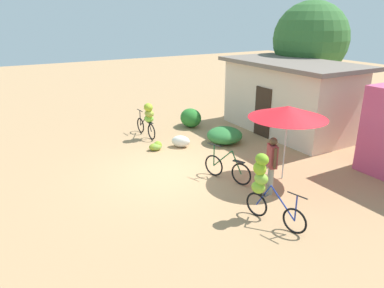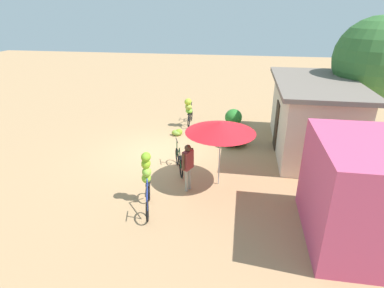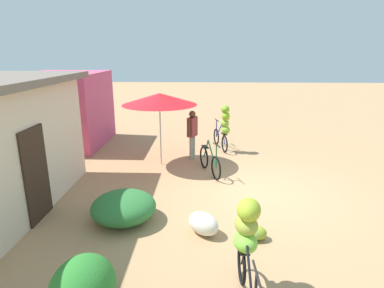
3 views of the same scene
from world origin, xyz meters
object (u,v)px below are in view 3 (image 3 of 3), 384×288
(shop_pink, at_px, (66,109))
(market_umbrella, at_px, (160,99))
(person_vendor, at_px, (192,130))
(bicycle_center_loaded, at_px, (224,125))
(bicycle_near_pile, at_px, (210,162))
(bicycle_leftmost, at_px, (247,240))
(produce_sack, at_px, (203,223))
(banana_pile_on_ground, at_px, (253,232))

(shop_pink, bearing_deg, market_umbrella, -119.16)
(shop_pink, relative_size, person_vendor, 1.95)
(market_umbrella, xyz_separation_m, bicycle_center_loaded, (1.50, -2.06, -1.14))
(bicycle_near_pile, xyz_separation_m, bicycle_center_loaded, (2.25, -0.53, 0.58))
(market_umbrella, relative_size, bicycle_near_pile, 1.43)
(shop_pink, xyz_separation_m, bicycle_center_loaded, (-0.68, -5.96, -0.41))
(market_umbrella, relative_size, bicycle_leftmost, 1.35)
(bicycle_near_pile, bearing_deg, shop_pink, 61.70)
(shop_pink, distance_m, produce_sack, 8.20)
(bicycle_near_pile, height_order, banana_pile_on_ground, bicycle_near_pile)
(bicycle_leftmost, xyz_separation_m, bicycle_center_loaded, (7.08, -0.07, 0.07))
(bicycle_center_loaded, distance_m, person_vendor, 1.45)
(bicycle_leftmost, bearing_deg, bicycle_near_pile, 5.42)
(banana_pile_on_ground, height_order, person_vendor, person_vendor)
(banana_pile_on_ground, xyz_separation_m, person_vendor, (4.70, 1.35, 0.86))
(bicycle_near_pile, relative_size, person_vendor, 0.97)
(bicycle_leftmost, bearing_deg, bicycle_center_loaded, -0.56)
(bicycle_leftmost, height_order, bicycle_near_pile, bicycle_leftmost)
(bicycle_center_loaded, distance_m, banana_pile_on_ground, 5.73)
(banana_pile_on_ground, bearing_deg, market_umbrella, 29.12)
(market_umbrella, height_order, bicycle_center_loaded, market_umbrella)
(bicycle_center_loaded, height_order, banana_pile_on_ground, bicycle_center_loaded)
(person_vendor, bearing_deg, banana_pile_on_ground, -164.00)
(bicycle_center_loaded, bearing_deg, person_vendor, 131.49)
(market_umbrella, bearing_deg, banana_pile_on_ground, -150.88)
(bicycle_leftmost, relative_size, person_vendor, 1.03)
(shop_pink, height_order, market_umbrella, shop_pink)
(person_vendor, bearing_deg, shop_pink, 71.39)
(bicycle_center_loaded, bearing_deg, shop_pink, 83.53)
(produce_sack, bearing_deg, shop_pink, 40.40)
(bicycle_leftmost, relative_size, banana_pile_on_ground, 2.90)
(person_vendor, bearing_deg, bicycle_center_loaded, -48.51)
(bicycle_leftmost, bearing_deg, banana_pile_on_ground, -13.06)
(shop_pink, relative_size, produce_sack, 4.57)
(bicycle_near_pile, relative_size, produce_sack, 2.28)
(bicycle_near_pile, xyz_separation_m, person_vendor, (1.29, 0.56, 0.63))
(bicycle_leftmost, distance_m, bicycle_center_loaded, 7.08)
(shop_pink, bearing_deg, banana_pile_on_ground, -135.56)
(market_umbrella, relative_size, banana_pile_on_ground, 3.91)
(market_umbrella, distance_m, bicycle_center_loaded, 2.79)
(produce_sack, bearing_deg, market_umbrella, 18.81)
(banana_pile_on_ground, bearing_deg, produce_sack, 80.68)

